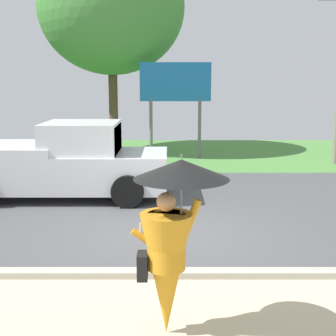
# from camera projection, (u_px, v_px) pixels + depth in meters

# --- Properties ---
(ground_plane) EXTENTS (40.00, 22.00, 0.20)m
(ground_plane) POSITION_uv_depth(u_px,v_px,m) (168.00, 198.00, 12.10)
(ground_plane) COLOR #4C4C4F
(monk_pedestrian) EXTENTS (1.11, 1.07, 2.13)m
(monk_pedestrian) POSITION_uv_depth(u_px,v_px,m) (172.00, 241.00, 5.43)
(monk_pedestrian) COLOR orange
(monk_pedestrian) RESTS_ON ground_plane
(pickup_truck) EXTENTS (5.20, 2.28, 1.88)m
(pickup_truck) POSITION_uv_depth(u_px,v_px,m) (65.00, 163.00, 11.91)
(pickup_truck) COLOR silver
(pickup_truck) RESTS_ON ground_plane
(roadside_billboard) EXTENTS (2.60, 0.12, 3.50)m
(roadside_billboard) POSITION_uv_depth(u_px,v_px,m) (177.00, 89.00, 17.46)
(roadside_billboard) COLOR slate
(roadside_billboard) RESTS_ON ground_plane
(tree_right_mid) EXTENTS (5.70, 5.70, 8.23)m
(tree_right_mid) POSITION_uv_depth(u_px,v_px,m) (113.00, 8.00, 18.57)
(tree_right_mid) COLOR brown
(tree_right_mid) RESTS_ON ground_plane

